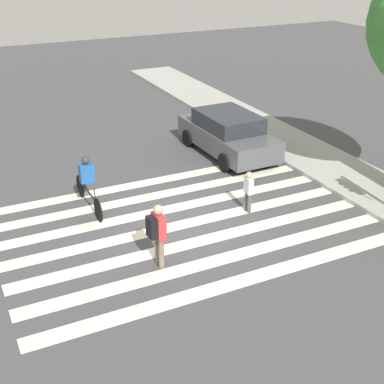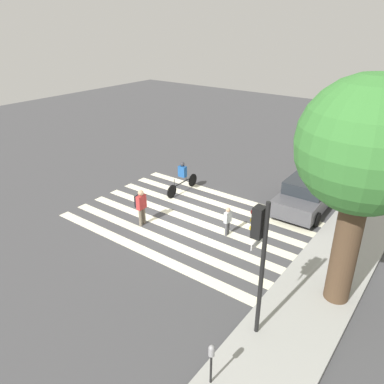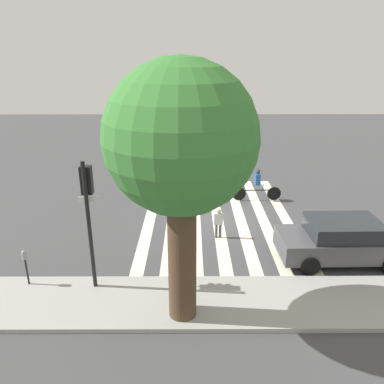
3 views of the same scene
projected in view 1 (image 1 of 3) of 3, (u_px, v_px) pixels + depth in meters
ground_plane at (184, 224)px, 14.86m from camera, size 60.00×60.00×0.00m
sidewalk_curb at (358, 181)px, 17.31m from camera, size 36.00×2.50×0.14m
crosswalk_stripes at (184, 224)px, 14.86m from camera, size 6.56×10.00×0.01m
pedestrian_adult_yellow_jacket at (157, 231)px, 12.60m from camera, size 0.46×0.39×1.63m
pedestrian_adult_blue_shirt at (248, 189)px, 15.26m from camera, size 0.36×0.19×1.25m
cyclist_far_lane at (87, 181)px, 15.37m from camera, size 2.46×0.40×1.63m
car_parked_dark_suv at (228, 133)px, 19.36m from camera, size 4.48×2.10×1.55m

